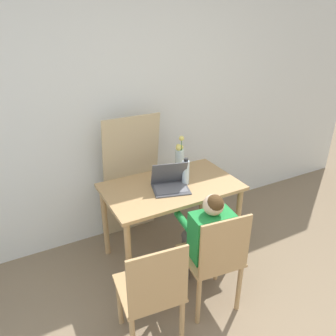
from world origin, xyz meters
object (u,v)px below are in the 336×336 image
chair_occupied (214,259)px  laptop (170,182)px  water_bottle (186,172)px  flower_vase (180,158)px  chair_spare (152,293)px  person_seated (207,234)px

chair_occupied → laptop: laptop is taller
water_bottle → chair_occupied: bearing=-102.0°
laptop → flower_vase: bearing=61.7°
chair_occupied → laptop: bearing=-82.0°
flower_vase → chair_spare: bearing=-127.8°
chair_occupied → laptop: 0.74m
chair_spare → laptop: 0.96m
chair_spare → laptop: laptop is taller
flower_vase → water_bottle: size_ratio=1.52×
chair_occupied → person_seated: size_ratio=0.91×
chair_spare → water_bottle: water_bottle is taller
flower_vase → person_seated: bearing=-104.4°
person_seated → laptop: laptop is taller
chair_spare → flower_vase: flower_vase is taller
flower_vase → water_bottle: flower_vase is taller
chair_occupied → chair_spare: bearing=14.3°
laptop → chair_spare: bearing=-110.1°
laptop → chair_occupied: bearing=-72.9°
person_seated → laptop: size_ratio=2.73×
flower_vase → water_bottle: (-0.07, -0.23, -0.03)m
flower_vase → chair_occupied: bearing=-103.3°
laptop → water_bottle: water_bottle is taller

